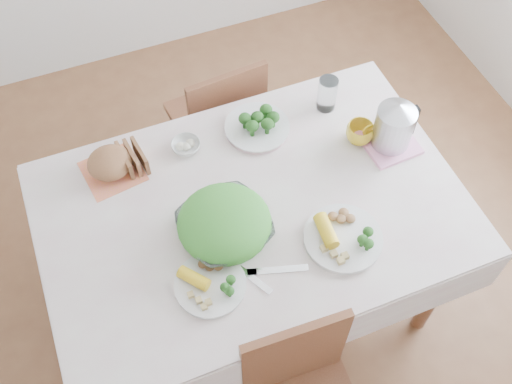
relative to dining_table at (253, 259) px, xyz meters
name	(u,v)px	position (x,y,z in m)	size (l,w,h in m)	color
floor	(254,297)	(0.00, 0.00, -0.38)	(3.60, 3.60, 0.00)	brown
dining_table	(253,259)	(0.00, 0.00, 0.00)	(1.40, 0.90, 0.75)	brown
tablecloth	(253,208)	(0.00, 0.00, 0.38)	(1.50, 1.00, 0.01)	silver
chair_far	(214,110)	(0.10, 0.75, 0.09)	(0.38, 0.38, 0.84)	brown
salad_bowl	(225,227)	(-0.13, -0.06, 0.42)	(0.30, 0.30, 0.07)	white
dinner_plate_left	(210,285)	(-0.24, -0.24, 0.40)	(0.24, 0.24, 0.02)	white
dinner_plate_right	(343,239)	(0.24, -0.24, 0.40)	(0.27, 0.27, 0.02)	white
broccoli_plate	(257,128)	(0.15, 0.33, 0.40)	(0.25, 0.25, 0.02)	beige
napkin	(113,171)	(-0.42, 0.34, 0.39)	(0.20, 0.20, 0.00)	#EB7951
bread_loaf	(110,162)	(-0.42, 0.34, 0.45)	(0.17, 0.16, 0.10)	brown
fruit_bowl	(186,146)	(-0.14, 0.34, 0.40)	(0.11, 0.11, 0.03)	white
yellow_mug	(360,133)	(0.49, 0.14, 0.43)	(0.11, 0.11, 0.08)	yellow
glass_tumbler	(327,95)	(0.45, 0.34, 0.45)	(0.08, 0.08, 0.14)	white
pink_tray	(389,143)	(0.59, 0.08, 0.40)	(0.19, 0.19, 0.02)	#FB99C9
electric_kettle	(395,123)	(0.59, 0.08, 0.51)	(0.15, 0.15, 0.20)	#B2B5BA
fork_left	(249,275)	(-0.11, -0.25, 0.39)	(0.02, 0.19, 0.00)	silver
knife	(278,270)	(-0.02, -0.26, 0.39)	(0.02, 0.20, 0.00)	silver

